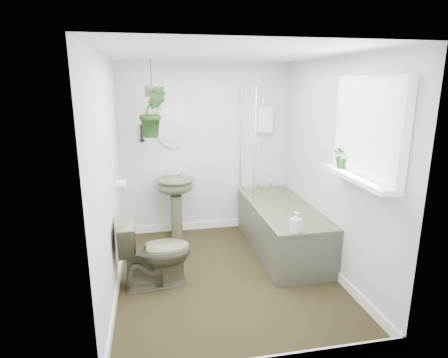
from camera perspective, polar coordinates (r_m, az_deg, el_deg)
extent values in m
cube|color=black|center=(4.21, 0.41, -14.61)|extent=(2.30, 2.80, 0.02)
cube|color=white|center=(3.69, 0.48, 18.70)|extent=(2.30, 2.80, 0.02)
cube|color=silver|center=(5.15, -2.73, 4.55)|extent=(2.30, 0.02, 2.30)
cube|color=silver|center=(2.48, 7.04, -6.68)|extent=(2.30, 0.02, 2.30)
cube|color=silver|center=(3.74, -17.27, 0.05)|extent=(0.02, 2.80, 2.30)
cube|color=silver|center=(4.17, 16.25, 1.60)|extent=(0.02, 2.80, 2.30)
cube|color=white|center=(4.19, 0.41, -13.89)|extent=(2.30, 2.80, 0.10)
cube|color=white|center=(5.20, 6.20, 9.04)|extent=(0.20, 0.10, 0.35)
ellipsoid|color=beige|center=(5.01, -7.85, 8.20)|extent=(0.46, 0.03, 0.62)
cylinder|color=black|center=(5.01, -12.41, 6.84)|extent=(0.04, 0.04, 0.22)
cylinder|color=white|center=(4.47, -15.39, -0.81)|extent=(0.11, 0.11, 0.11)
cube|color=white|center=(3.45, 21.09, 7.05)|extent=(0.08, 1.00, 0.90)
cube|color=white|center=(3.49, 19.49, 0.23)|extent=(0.18, 1.00, 0.04)
cube|color=white|center=(3.43, 20.45, 7.06)|extent=(0.01, 0.86, 0.76)
imported|color=#4F4F39|center=(3.94, -10.47, -10.86)|extent=(0.75, 0.47, 0.74)
imported|color=black|center=(3.73, 17.77, 3.44)|extent=(0.25, 0.23, 0.24)
imported|color=black|center=(4.57, -10.79, 10.01)|extent=(0.36, 0.31, 0.60)
imported|color=black|center=(3.84, 10.90, -6.42)|extent=(0.12, 0.13, 0.21)
cylinder|color=brown|center=(4.55, -10.93, 12.99)|extent=(0.16, 0.16, 0.12)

